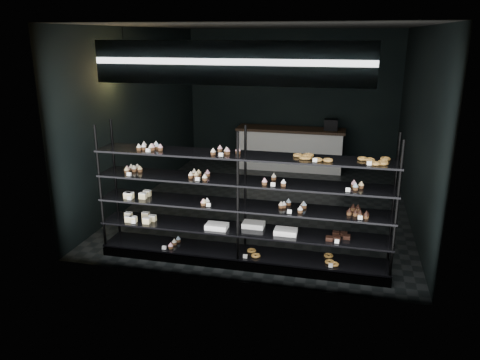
# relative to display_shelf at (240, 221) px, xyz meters

# --- Properties ---
(room) EXTENTS (5.01, 6.01, 3.20)m
(room) POSITION_rel_display_shelf_xyz_m (-0.02, 2.45, 0.97)
(room) COLOR black
(room) RESTS_ON ground
(display_shelf) EXTENTS (4.00, 0.50, 1.91)m
(display_shelf) POSITION_rel_display_shelf_xyz_m (0.00, 0.00, 0.00)
(display_shelf) COLOR black
(display_shelf) RESTS_ON room
(signage) EXTENTS (3.30, 0.05, 0.50)m
(signage) POSITION_rel_display_shelf_xyz_m (-0.02, -0.48, 2.12)
(signage) COLOR #0C0C3D
(signage) RESTS_ON room
(pendant_lamp) EXTENTS (0.28, 0.28, 0.87)m
(pendant_lamp) POSITION_rel_display_shelf_xyz_m (-2.22, 1.32, 1.82)
(pendant_lamp) COLOR black
(pendant_lamp) RESTS_ON room
(service_counter) EXTENTS (2.51, 0.65, 1.23)m
(service_counter) POSITION_rel_display_shelf_xyz_m (0.05, 4.95, -0.13)
(service_counter) COLOR beige
(service_counter) RESTS_ON room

